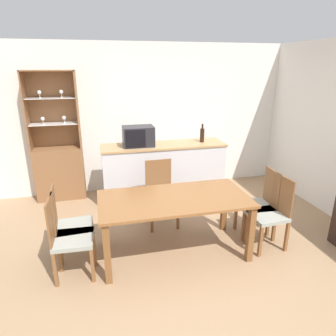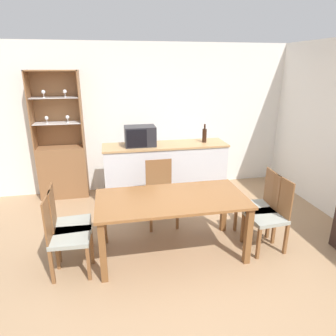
# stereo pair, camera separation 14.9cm
# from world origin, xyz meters

# --- Properties ---
(ground_plane) EXTENTS (18.00, 18.00, 0.00)m
(ground_plane) POSITION_xyz_m (0.00, 0.00, 0.00)
(ground_plane) COLOR #A37F5B
(wall_back) EXTENTS (6.80, 0.06, 2.55)m
(wall_back) POSITION_xyz_m (0.00, 2.63, 1.27)
(wall_back) COLOR white
(wall_back) RESTS_ON ground_plane
(kitchen_counter) EXTENTS (2.00, 0.54, 0.97)m
(kitchen_counter) POSITION_xyz_m (0.21, 1.94, 0.49)
(kitchen_counter) COLOR silver
(kitchen_counter) RESTS_ON ground_plane
(display_cabinet) EXTENTS (0.78, 0.33, 2.11)m
(display_cabinet) POSITION_xyz_m (-1.47, 2.44, 0.61)
(display_cabinet) COLOR brown
(display_cabinet) RESTS_ON ground_plane
(dining_table) EXTENTS (1.73, 0.86, 0.73)m
(dining_table) POSITION_xyz_m (0.00, 0.43, 0.63)
(dining_table) COLOR brown
(dining_table) RESTS_ON ground_plane
(dining_chair_side_left_far) EXTENTS (0.44, 0.44, 0.91)m
(dining_chair_side_left_far) POSITION_xyz_m (-1.19, 0.55, 0.45)
(dining_chair_side_left_far) COLOR #999E93
(dining_chair_side_left_far) RESTS_ON ground_plane
(dining_chair_side_left_near) EXTENTS (0.43, 0.43, 0.91)m
(dining_chair_side_left_near) POSITION_xyz_m (-1.19, 0.30, 0.45)
(dining_chair_side_left_near) COLOR #999E93
(dining_chair_side_left_near) RESTS_ON ground_plane
(dining_chair_side_right_near) EXTENTS (0.44, 0.44, 0.91)m
(dining_chair_side_right_near) POSITION_xyz_m (1.19, 0.30, 0.45)
(dining_chair_side_right_near) COLOR #999E93
(dining_chair_side_right_near) RESTS_ON ground_plane
(dining_chair_side_right_far) EXTENTS (0.43, 0.43, 0.91)m
(dining_chair_side_right_far) POSITION_xyz_m (1.19, 0.56, 0.45)
(dining_chair_side_right_far) COLOR #999E93
(dining_chair_side_right_far) RESTS_ON ground_plane
(dining_chair_head_far) EXTENTS (0.42, 0.42, 0.91)m
(dining_chair_head_far) POSITION_xyz_m (0.00, 1.18, 0.45)
(dining_chair_head_far) COLOR #999E93
(dining_chair_head_far) RESTS_ON ground_plane
(microwave) EXTENTS (0.48, 0.34, 0.31)m
(microwave) POSITION_xyz_m (-0.19, 1.94, 1.13)
(microwave) COLOR #232328
(microwave) RESTS_ON kitchen_counter
(wine_bottle) EXTENTS (0.07, 0.07, 0.30)m
(wine_bottle) POSITION_xyz_m (0.87, 1.95, 1.09)
(wine_bottle) COLOR black
(wine_bottle) RESTS_ON kitchen_counter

